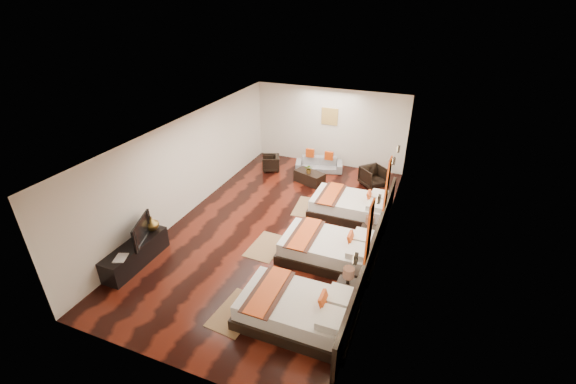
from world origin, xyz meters
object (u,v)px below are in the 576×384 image
at_px(book, 115,258).
at_px(table_plant, 309,169).
at_px(bed_mid, 329,249).
at_px(bed_near, 298,310).
at_px(figurine, 152,223).
at_px(tv, 138,231).
at_px(bed_far, 351,206).
at_px(nightstand_b, 368,234).
at_px(armchair_left, 271,163).
at_px(sofa, 319,164).
at_px(nightstand_a, 347,290).
at_px(coffee_table, 309,177).
at_px(armchair_right, 373,177).
at_px(tv_console, 136,254).

relative_size(book, table_plant, 1.15).
relative_size(bed_mid, book, 6.66).
bearing_deg(bed_near, figurine, 167.14).
height_order(tv, figurine, tv).
relative_size(book, figurine, 0.94).
relative_size(bed_far, nightstand_b, 2.70).
bearing_deg(armchair_left, figurine, -31.54).
xyz_separation_m(tv, sofa, (2.36, 6.51, -0.60)).
height_order(nightstand_a, armchair_left, nightstand_a).
bearing_deg(bed_far, nightstand_b, -59.23).
xyz_separation_m(bed_mid, figurine, (-4.20, -1.18, 0.44)).
bearing_deg(figurine, coffee_table, 63.99).
xyz_separation_m(tv, armchair_right, (4.37, 6.04, -0.52)).
height_order(tv_console, coffee_table, tv_console).
distance_m(nightstand_a, nightstand_b, 2.21).
height_order(bed_far, tv_console, bed_far).
bearing_deg(book, bed_far, 48.01).
relative_size(bed_mid, coffee_table, 2.26).
distance_m(tv, sofa, 6.95).
bearing_deg(nightstand_a, bed_mid, 121.02).
distance_m(bed_near, book, 4.22).
xyz_separation_m(book, coffee_table, (2.41, 6.19, -0.37)).
bearing_deg(armchair_left, nightstand_b, 28.86).
height_order(armchair_right, table_plant, table_plant).
xyz_separation_m(bed_near, sofa, (-1.79, 6.95, -0.06)).
distance_m(bed_mid, armchair_right, 4.34).
bearing_deg(coffee_table, armchair_right, 16.09).
bearing_deg(nightstand_b, tv, -151.34).
bearing_deg(book, tv, 86.11).
xyz_separation_m(bed_mid, nightstand_b, (0.75, 0.97, -0.01)).
height_order(nightstand_b, armchair_right, nightstand_b).
xyz_separation_m(nightstand_a, tv_console, (-4.95, -0.62, -0.03)).
bearing_deg(tv_console, armchair_right, 54.48).
bearing_deg(armchair_right, tv_console, -172.55).
bearing_deg(armchair_right, armchair_left, 134.99).
relative_size(armchair_left, armchair_right, 0.85).
relative_size(nightstand_b, sofa, 0.50).
xyz_separation_m(armchair_right, table_plant, (-2.01, -0.66, 0.22)).
relative_size(nightstand_a, armchair_right, 1.20).
height_order(bed_mid, table_plant, bed_mid).
bearing_deg(book, bed_near, 4.06).
bearing_deg(book, bed_mid, 30.17).
height_order(figurine, coffee_table, figurine).
height_order(bed_far, sofa, bed_far).
bearing_deg(bed_far, armchair_left, 149.86).
bearing_deg(figurine, book, -90.00).
distance_m(bed_near, nightstand_a, 1.17).
distance_m(book, coffee_table, 6.66).
xyz_separation_m(nightstand_a, nightstand_b, (0.00, 2.21, -0.01)).
bearing_deg(tv, book, 155.49).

